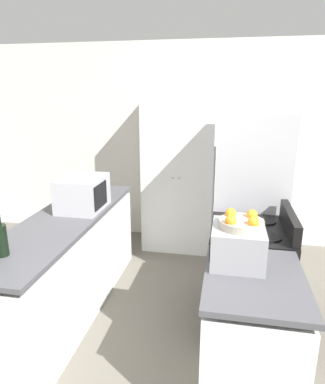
{
  "coord_description": "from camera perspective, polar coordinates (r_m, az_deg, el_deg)",
  "views": [
    {
      "loc": [
        0.6,
        -1.39,
        1.97
      ],
      "look_at": [
        0.0,
        1.71,
        1.05
      ],
      "focal_mm": 32.0,
      "sensor_mm": 36.0,
      "label": 1
    }
  ],
  "objects": [
    {
      "name": "wall_back",
      "position": [
        4.62,
        3.38,
        7.87
      ],
      "size": [
        7.0,
        0.06,
        2.6
      ],
      "color": "silver",
      "rests_on": "ground_plane"
    },
    {
      "name": "counter_left",
      "position": [
        3.33,
        -15.56,
        -11.74
      ],
      "size": [
        0.6,
        2.24,
        0.91
      ],
      "color": "silver",
      "rests_on": "ground_plane"
    },
    {
      "name": "counter_right",
      "position": [
        2.44,
        14.27,
        -23.17
      ],
      "size": [
        0.6,
        0.79,
        0.91
      ],
      "color": "silver",
      "rests_on": "ground_plane"
    },
    {
      "name": "pantry_cabinet",
      "position": [
        4.35,
        2.81,
        3.26
      ],
      "size": [
        0.87,
        0.59,
        1.99
      ],
      "color": "silver",
      "rests_on": "ground_plane"
    },
    {
      "name": "stove",
      "position": [
        3.06,
        13.96,
        -13.69
      ],
      "size": [
        0.66,
        0.71,
        1.07
      ],
      "color": "black",
      "rests_on": "ground_plane"
    },
    {
      "name": "refrigerator",
      "position": [
        3.6,
        14.21,
        -1.56
      ],
      "size": [
        0.71,
        0.75,
        1.8
      ],
      "color": "#B7B7BC",
      "rests_on": "ground_plane"
    },
    {
      "name": "microwave",
      "position": [
        3.27,
        -13.15,
        -0.19
      ],
      "size": [
        0.38,
        0.48,
        0.31
      ],
      "color": "#B2B2B7",
      "rests_on": "counter_left"
    },
    {
      "name": "wine_bottle",
      "position": [
        2.53,
        -25.32,
        -7.19
      ],
      "size": [
        0.08,
        0.08,
        0.29
      ],
      "color": "black",
      "rests_on": "counter_left"
    },
    {
      "name": "toaster_oven",
      "position": [
        2.26,
        12.37,
        -8.56
      ],
      "size": [
        0.34,
        0.37,
        0.24
      ],
      "color": "#939399",
      "rests_on": "counter_right"
    },
    {
      "name": "fruit_bowl",
      "position": [
        2.2,
        13.0,
        -4.92
      ],
      "size": [
        0.28,
        0.28,
        0.1
      ],
      "color": "#B2A893",
      "rests_on": "toaster_oven"
    }
  ]
}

